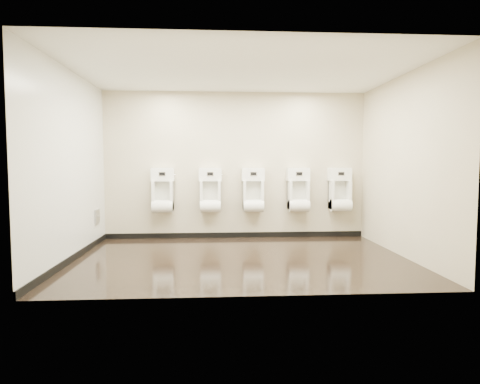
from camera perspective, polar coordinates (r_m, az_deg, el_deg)
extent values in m
cube|color=black|center=(6.16, 0.20, -9.42)|extent=(5.00, 3.50, 0.00)
cube|color=white|center=(6.14, 0.21, 16.90)|extent=(5.00, 3.50, 0.00)
cube|color=beige|center=(7.74, -0.64, 3.79)|extent=(5.00, 0.02, 2.80)
cube|color=beige|center=(4.24, 1.75, 3.62)|extent=(5.00, 0.02, 2.80)
cube|color=beige|center=(6.34, -23.02, 3.43)|extent=(0.02, 3.50, 2.80)
cube|color=beige|center=(6.64, 22.32, 3.46)|extent=(0.02, 3.50, 2.80)
cube|color=silver|center=(6.34, -22.98, 3.43)|extent=(0.01, 3.50, 2.80)
cube|color=black|center=(7.85, -0.63, -6.12)|extent=(5.00, 0.02, 0.10)
cube|color=black|center=(6.48, -22.59, -8.59)|extent=(0.02, 3.50, 0.10)
cube|color=#9E9EA3|center=(7.53, -19.66, -3.31)|extent=(0.03, 0.25, 0.25)
cylinder|color=silver|center=(7.53, -19.53, -3.32)|extent=(0.02, 0.04, 0.04)
cube|color=white|center=(7.67, -10.91, -0.51)|extent=(0.38, 0.28, 0.54)
cube|color=silver|center=(7.76, -10.83, -0.17)|extent=(0.29, 0.01, 0.42)
cylinder|color=white|center=(7.62, -10.96, -2.03)|extent=(0.38, 0.23, 0.23)
cube|color=white|center=(7.69, -10.91, 2.40)|extent=(0.43, 0.20, 0.23)
cube|color=black|center=(7.58, -11.02, 2.53)|extent=(0.11, 0.01, 0.06)
cube|color=silver|center=(7.59, -11.01, 2.53)|extent=(0.13, 0.01, 0.08)
cylinder|color=silver|center=(7.67, -9.28, 2.42)|extent=(0.01, 0.03, 0.03)
cube|color=white|center=(7.61, -4.24, -0.49)|extent=(0.38, 0.28, 0.54)
cube|color=silver|center=(7.70, -4.23, -0.14)|extent=(0.29, 0.01, 0.42)
cylinder|color=white|center=(7.55, -4.24, -2.01)|extent=(0.38, 0.23, 0.23)
cube|color=white|center=(7.63, -4.25, 2.45)|extent=(0.43, 0.20, 0.23)
cube|color=black|center=(7.52, -4.26, 2.58)|extent=(0.11, 0.01, 0.06)
cube|color=silver|center=(7.52, -4.26, 2.58)|extent=(0.13, 0.01, 0.08)
cylinder|color=silver|center=(7.63, -2.60, 2.46)|extent=(0.01, 0.03, 0.03)
cube|color=white|center=(7.64, 1.88, -0.46)|extent=(0.38, 0.28, 0.54)
cube|color=silver|center=(7.73, 1.81, -0.11)|extent=(0.29, 0.01, 0.42)
cylinder|color=white|center=(7.59, 1.92, -1.98)|extent=(0.38, 0.23, 0.23)
cube|color=white|center=(7.66, 1.86, 2.47)|extent=(0.43, 0.20, 0.23)
cube|color=black|center=(7.55, 1.93, 2.60)|extent=(0.11, 0.01, 0.06)
cube|color=silver|center=(7.56, 1.93, 2.60)|extent=(0.13, 0.01, 0.08)
cylinder|color=silver|center=(7.68, 3.49, 2.47)|extent=(0.01, 0.03, 0.03)
cube|color=white|center=(7.78, 8.29, -0.42)|extent=(0.38, 0.28, 0.54)
cube|color=silver|center=(7.86, 8.16, -0.08)|extent=(0.29, 0.01, 0.42)
cylinder|color=white|center=(7.72, 8.39, -1.92)|extent=(0.38, 0.23, 0.23)
cube|color=white|center=(7.79, 8.26, 2.45)|extent=(0.43, 0.20, 0.23)
cube|color=black|center=(7.69, 8.43, 2.58)|extent=(0.11, 0.01, 0.06)
cube|color=silver|center=(7.69, 8.42, 2.58)|extent=(0.13, 0.01, 0.08)
cylinder|color=silver|center=(7.84, 9.83, 2.45)|extent=(0.01, 0.03, 0.03)
cube|color=white|center=(7.98, 14.00, -0.39)|extent=(0.38, 0.28, 0.54)
cube|color=silver|center=(8.06, 13.81, -0.06)|extent=(0.29, 0.01, 0.42)
cylinder|color=white|center=(7.93, 14.14, -1.84)|extent=(0.38, 0.23, 0.23)
cube|color=white|center=(8.00, 13.97, 2.42)|extent=(0.43, 0.20, 0.23)
cube|color=black|center=(7.89, 14.21, 2.54)|extent=(0.11, 0.01, 0.06)
cube|color=silver|center=(7.90, 14.20, 2.54)|extent=(0.13, 0.01, 0.08)
cylinder|color=silver|center=(8.07, 15.46, 2.40)|extent=(0.01, 0.03, 0.03)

